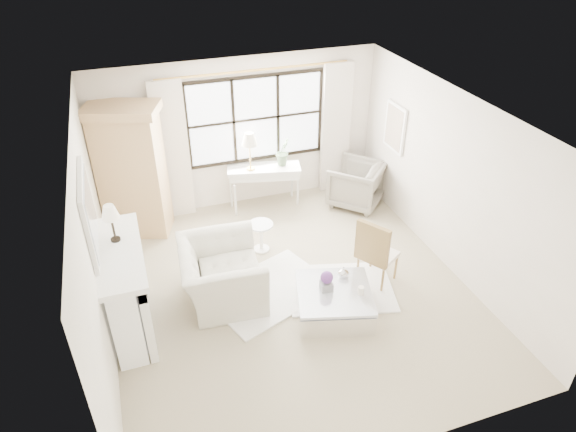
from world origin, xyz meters
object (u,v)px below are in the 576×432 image
at_px(console_table, 264,187).
at_px(club_armchair, 222,274).
at_px(armoire, 132,171).
at_px(coffee_table, 334,302).

height_order(console_table, club_armchair, club_armchair).
height_order(armoire, coffee_table, armoire).
bearing_deg(coffee_table, club_armchair, 165.24).
height_order(armoire, club_armchair, armoire).
bearing_deg(armoire, console_table, 21.13).
relative_size(console_table, coffee_table, 1.11).
height_order(console_table, coffee_table, console_table).
xyz_separation_m(console_table, club_armchair, (-1.30, -2.24, 0.02)).
xyz_separation_m(armoire, console_table, (2.24, 0.07, -0.74)).
distance_m(armoire, coffee_table, 3.90).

